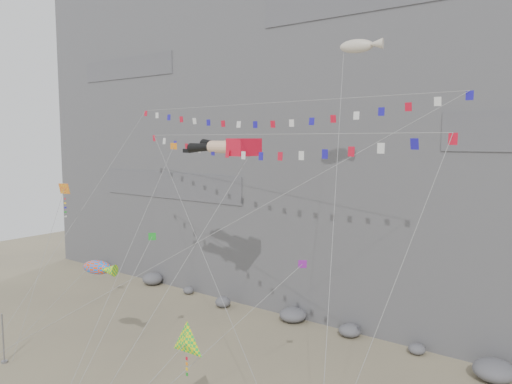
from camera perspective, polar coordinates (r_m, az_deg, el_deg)
cliff at (r=59.95m, az=12.46°, el=13.23°), size 80.00×28.00×50.00m
talus_boulders at (r=49.31m, az=4.24°, el=-13.88°), size 60.00×3.00×1.20m
anchor_pole_left at (r=45.01m, az=-26.93°, el=-14.68°), size 0.12×0.12×3.97m
legs_kite at (r=38.93m, az=-3.46°, el=5.16°), size 7.50×17.48×22.90m
flag_banner_upper at (r=40.39m, az=0.86°, el=10.06°), size 31.94×17.20×30.04m
flag_banner_lower at (r=34.56m, az=-0.47°, el=6.56°), size 29.10×12.56×21.95m
harlequin_kite at (r=44.80m, az=-21.08°, el=0.30°), size 1.82×6.07×14.40m
fish_windsock at (r=40.46m, az=-17.70°, el=-8.21°), size 8.80×5.70×11.17m
delta_kite at (r=29.00m, az=-8.02°, el=-16.72°), size 4.82×5.73×8.96m
blimp_windsock at (r=36.60m, az=11.42°, el=15.90°), size 6.81×14.25×27.66m
small_kite_a at (r=42.60m, az=-9.58°, el=4.75°), size 4.57×14.83×22.29m
small_kite_b at (r=31.00m, az=5.01°, el=-8.49°), size 8.34×9.08×15.01m
small_kite_c at (r=36.48m, az=-11.91°, el=-5.26°), size 1.25×8.98×13.37m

